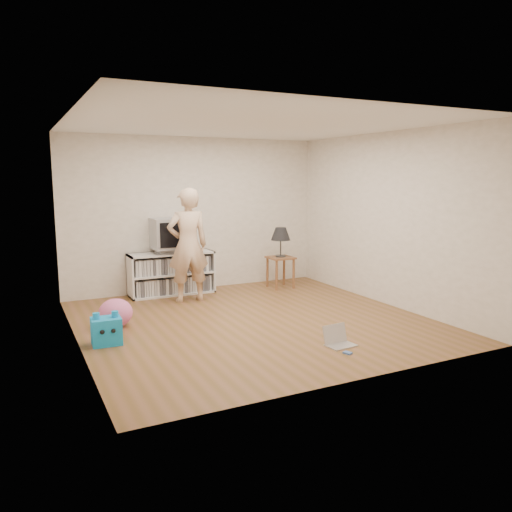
{
  "coord_description": "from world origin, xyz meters",
  "views": [
    {
      "loc": [
        -2.88,
        -5.89,
        1.93
      ],
      "look_at": [
        0.25,
        0.4,
        0.82
      ],
      "focal_mm": 35.0,
      "sensor_mm": 36.0,
      "label": 1
    }
  ],
  "objects": [
    {
      "name": "ground",
      "position": [
        0.0,
        0.0,
        0.0
      ],
      "size": [
        4.5,
        4.5,
        0.0
      ],
      "primitive_type": "plane",
      "color": "brown",
      "rests_on": "ground"
    },
    {
      "name": "walls",
      "position": [
        0.0,
        0.0,
        1.3
      ],
      "size": [
        4.52,
        4.52,
        2.6
      ],
      "color": "beige",
      "rests_on": "ground"
    },
    {
      "name": "ceiling",
      "position": [
        0.0,
        0.0,
        2.6
      ],
      "size": [
        4.5,
        4.5,
        0.01
      ],
      "primitive_type": "cube",
      "color": "white",
      "rests_on": "walls"
    },
    {
      "name": "media_unit",
      "position": [
        -0.52,
        2.04,
        0.35
      ],
      "size": [
        1.4,
        0.45,
        0.7
      ],
      "color": "white",
      "rests_on": "ground"
    },
    {
      "name": "dvd_deck",
      "position": [
        -0.52,
        2.02,
        0.73
      ],
      "size": [
        0.45,
        0.35,
        0.07
      ],
      "primitive_type": "cube",
      "color": "gray",
      "rests_on": "media_unit"
    },
    {
      "name": "crt_tv",
      "position": [
        -0.52,
        2.02,
        1.02
      ],
      "size": [
        0.6,
        0.53,
        0.5
      ],
      "color": "#A3A3A8",
      "rests_on": "dvd_deck"
    },
    {
      "name": "side_table",
      "position": [
        1.35,
        1.65,
        0.42
      ],
      "size": [
        0.42,
        0.42,
        0.55
      ],
      "color": "brown",
      "rests_on": "ground"
    },
    {
      "name": "table_lamp",
      "position": [
        1.35,
        1.65,
        0.94
      ],
      "size": [
        0.34,
        0.34,
        0.52
      ],
      "color": "#333333",
      "rests_on": "side_table"
    },
    {
      "name": "person",
      "position": [
        -0.42,
        1.43,
        0.89
      ],
      "size": [
        0.66,
        0.45,
        1.77
      ],
      "primitive_type": "imported",
      "rotation": [
        0.0,
        0.0,
        3.1
      ],
      "color": "beige",
      "rests_on": "ground"
    },
    {
      "name": "laptop",
      "position": [
        0.46,
        -1.32,
        0.06
      ],
      "size": [
        0.35,
        0.29,
        0.23
      ],
      "rotation": [
        0.0,
        0.0,
        0.09
      ],
      "color": "silver",
      "rests_on": "ground"
    },
    {
      "name": "playing_cards",
      "position": [
        0.37,
        -1.62,
        0.01
      ],
      "size": [
        0.09,
        0.11,
        0.02
      ],
      "primitive_type": "cube",
      "rotation": [
        0.0,
        0.0,
        0.35
      ],
      "color": "#4870C1",
      "rests_on": "ground"
    },
    {
      "name": "plush_blue",
      "position": [
        -1.95,
        -0.11,
        0.16
      ],
      "size": [
        0.35,
        0.31,
        0.39
      ],
      "rotation": [
        0.0,
        0.0,
        -0.05
      ],
      "color": "#0E91DF",
      "rests_on": "ground"
    },
    {
      "name": "plush_pink",
      "position": [
        -1.72,
        0.55,
        0.19
      ],
      "size": [
        0.57,
        0.57,
        0.37
      ],
      "primitive_type": "ellipsoid",
      "rotation": [
        0.0,
        0.0,
        0.38
      ],
      "color": "#D862A0",
      "rests_on": "ground"
    }
  ]
}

